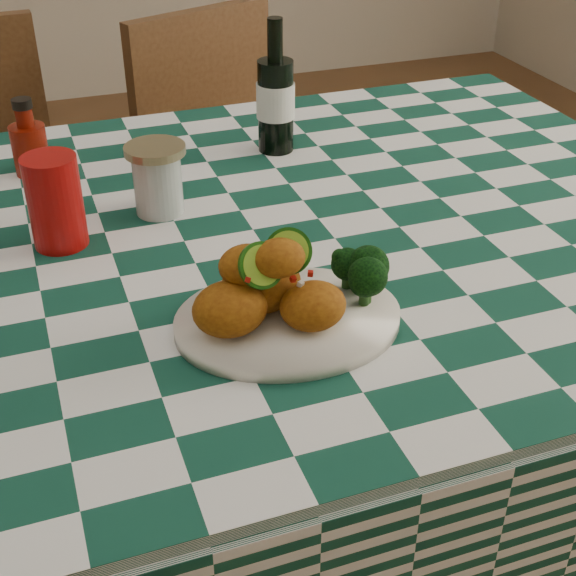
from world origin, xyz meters
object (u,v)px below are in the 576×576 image
object	(u,v)px
dining_table	(201,445)
mason_jar	(158,179)
plate	(288,320)
beer_bottle	(275,87)
fried_chicken_pile	(277,279)
wooden_chair_right	(250,203)
red_tumbler	(55,202)
ketchup_bottle	(28,137)

from	to	relation	value
dining_table	mason_jar	distance (m)	0.46
plate	beer_bottle	distance (m)	0.55
fried_chicken_pile	mason_jar	bearing A→B (deg)	100.68
wooden_chair_right	dining_table	bearing A→B (deg)	-134.75
red_tumbler	beer_bottle	xyz separation A→B (m)	(0.40, 0.22, 0.05)
fried_chicken_pile	beer_bottle	xyz separation A→B (m)	(0.18, 0.52, 0.04)
red_tumbler	plate	bearing A→B (deg)	-52.18
dining_table	red_tumbler	xyz separation A→B (m)	(-0.16, 0.05, 0.46)
dining_table	ketchup_bottle	distance (m)	0.58
fried_chicken_pile	ketchup_bottle	xyz separation A→B (m)	(-0.23, 0.56, -0.01)
fried_chicken_pile	wooden_chair_right	xyz separation A→B (m)	(0.27, 1.00, -0.42)
fried_chicken_pile	ketchup_bottle	world-z (taller)	ketchup_bottle
mason_jar	red_tumbler	bearing A→B (deg)	-161.34
dining_table	wooden_chair_right	world-z (taller)	wooden_chair_right
dining_table	plate	xyz separation A→B (m)	(0.07, -0.25, 0.40)
fried_chicken_pile	wooden_chair_right	size ratio (longest dim) A/B	0.19
beer_bottle	wooden_chair_right	distance (m)	0.67
fried_chicken_pile	wooden_chair_right	distance (m)	1.11
fried_chicken_pile	red_tumbler	bearing A→B (deg)	126.11
red_tumbler	wooden_chair_right	distance (m)	0.95
mason_jar	wooden_chair_right	distance (m)	0.83
dining_table	beer_bottle	size ratio (longest dim) A/B	7.27
plate	red_tumbler	world-z (taller)	red_tumbler
dining_table	plate	bearing A→B (deg)	-74.63
fried_chicken_pile	mason_jar	size ratio (longest dim) A/B	1.53
plate	mason_jar	world-z (taller)	mason_jar
ketchup_bottle	beer_bottle	size ratio (longest dim) A/B	0.56
dining_table	fried_chicken_pile	size ratio (longest dim) A/B	10.17
plate	ketchup_bottle	distance (m)	0.61
ketchup_bottle	wooden_chair_right	xyz separation A→B (m)	(0.51, 0.44, -0.41)
dining_table	red_tumbler	distance (m)	0.49
mason_jar	beer_bottle	size ratio (longest dim) A/B	0.47
plate	dining_table	bearing A→B (deg)	105.37
fried_chicken_pile	dining_table	bearing A→B (deg)	102.31
fried_chicken_pile	red_tumbler	size ratio (longest dim) A/B	1.24
fried_chicken_pile	ketchup_bottle	size ratio (longest dim) A/B	1.28
dining_table	mason_jar	xyz separation A→B (m)	(-0.01, 0.10, 0.45)
plate	beer_bottle	world-z (taller)	beer_bottle
mason_jar	wooden_chair_right	size ratio (longest dim) A/B	0.12
dining_table	mason_jar	size ratio (longest dim) A/B	15.60
fried_chicken_pile	beer_bottle	distance (m)	0.55
fried_chicken_pile	beer_bottle	size ratio (longest dim) A/B	0.71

